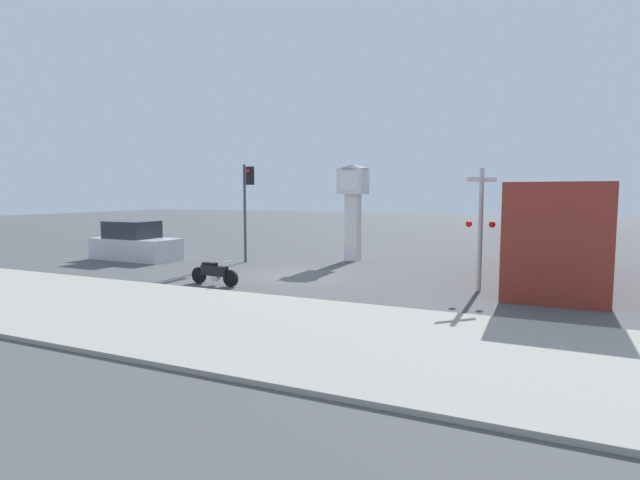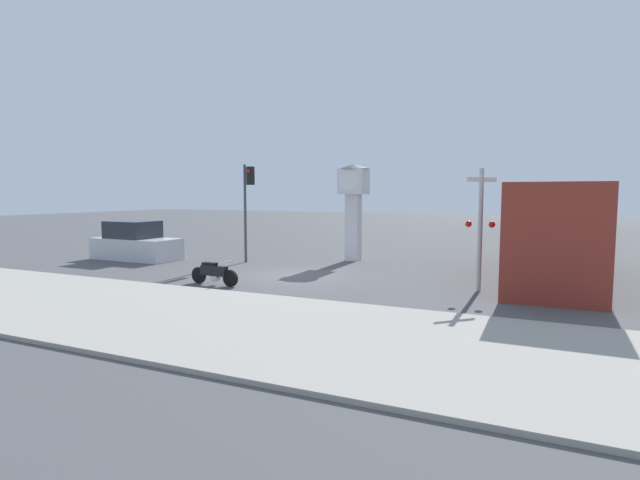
{
  "view_description": "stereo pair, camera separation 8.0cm",
  "coord_description": "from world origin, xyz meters",
  "px_view_note": "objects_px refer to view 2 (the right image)",
  "views": [
    {
      "loc": [
        8.71,
        -16.4,
        3.09
      ],
      "look_at": [
        0.86,
        0.72,
        1.32
      ],
      "focal_mm": 28.0,
      "sensor_mm": 36.0,
      "label": 1
    },
    {
      "loc": [
        8.79,
        -16.36,
        3.09
      ],
      "look_at": [
        0.86,
        0.72,
        1.32
      ],
      "focal_mm": 28.0,
      "sensor_mm": 36.0,
      "label": 2
    }
  ],
  "objects_px": {
    "motorcycle": "(214,273)",
    "freight_train": "(553,215)",
    "parked_car": "(135,243)",
    "clock_tower": "(353,197)",
    "railroad_crossing_signal": "(480,225)",
    "traffic_light": "(248,195)"
  },
  "relations": [
    {
      "from": "motorcycle",
      "to": "freight_train",
      "type": "distance_m",
      "value": 24.54
    },
    {
      "from": "freight_train",
      "to": "parked_car",
      "type": "relative_size",
      "value": 9.94
    },
    {
      "from": "motorcycle",
      "to": "freight_train",
      "type": "xyz_separation_m",
      "value": [
        10.37,
        22.2,
        1.29
      ]
    },
    {
      "from": "clock_tower",
      "to": "railroad_crossing_signal",
      "type": "height_order",
      "value": "clock_tower"
    },
    {
      "from": "freight_train",
      "to": "motorcycle",
      "type": "bearing_deg",
      "value": -115.04
    },
    {
      "from": "motorcycle",
      "to": "parked_car",
      "type": "height_order",
      "value": "parked_car"
    },
    {
      "from": "railroad_crossing_signal",
      "to": "motorcycle",
      "type": "bearing_deg",
      "value": -162.18
    },
    {
      "from": "motorcycle",
      "to": "traffic_light",
      "type": "xyz_separation_m",
      "value": [
        -2.0,
        5.18,
        2.58
      ]
    },
    {
      "from": "clock_tower",
      "to": "railroad_crossing_signal",
      "type": "relative_size",
      "value": 1.14
    },
    {
      "from": "motorcycle",
      "to": "parked_car",
      "type": "bearing_deg",
      "value": 155.75
    },
    {
      "from": "traffic_light",
      "to": "parked_car",
      "type": "relative_size",
      "value": 1.03
    },
    {
      "from": "railroad_crossing_signal",
      "to": "parked_car",
      "type": "relative_size",
      "value": 0.91
    },
    {
      "from": "clock_tower",
      "to": "freight_train",
      "type": "relative_size",
      "value": 0.1
    },
    {
      "from": "motorcycle",
      "to": "traffic_light",
      "type": "distance_m",
      "value": 6.12
    },
    {
      "from": "motorcycle",
      "to": "railroad_crossing_signal",
      "type": "xyz_separation_m",
      "value": [
        8.24,
        2.65,
        1.7
      ]
    },
    {
      "from": "motorcycle",
      "to": "parked_car",
      "type": "distance_m",
      "value": 8.33
    },
    {
      "from": "motorcycle",
      "to": "freight_train",
      "type": "height_order",
      "value": "freight_train"
    },
    {
      "from": "clock_tower",
      "to": "railroad_crossing_signal",
      "type": "xyz_separation_m",
      "value": [
        6.23,
        -5.15,
        -0.83
      ]
    },
    {
      "from": "clock_tower",
      "to": "parked_car",
      "type": "bearing_deg",
      "value": -157.17
    },
    {
      "from": "railroad_crossing_signal",
      "to": "parked_car",
      "type": "distance_m",
      "value": 15.73
    },
    {
      "from": "motorcycle",
      "to": "parked_car",
      "type": "relative_size",
      "value": 0.46
    },
    {
      "from": "freight_train",
      "to": "traffic_light",
      "type": "bearing_deg",
      "value": -125.99
    }
  ]
}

